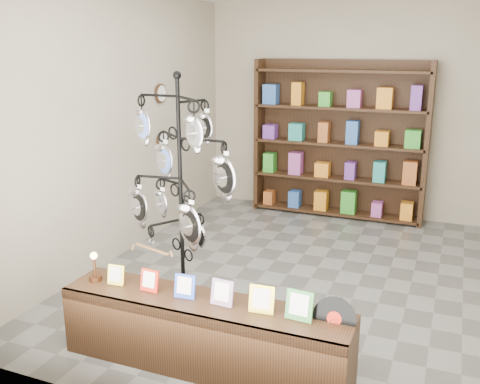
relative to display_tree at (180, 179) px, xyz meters
The scene contains 6 objects.
ground 1.82m from the display_tree, 60.02° to the left, with size 5.00×5.00×0.00m, color slate.
room_envelope 1.44m from the display_tree, 60.02° to the left, with size 5.00×5.00×5.00m.
display_tree is the anchor object (origin of this frame).
front_shelf 1.36m from the display_tree, 52.14° to the right, with size 2.24×0.47×0.79m.
back_shelving 3.50m from the display_tree, 79.17° to the left, with size 2.42×0.36×2.20m.
wall_clocks 2.35m from the display_tree, 124.13° to the left, with size 0.03×0.24×0.84m.
Camera 1 is at (1.54, -5.11, 2.38)m, focal length 40.00 mm.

